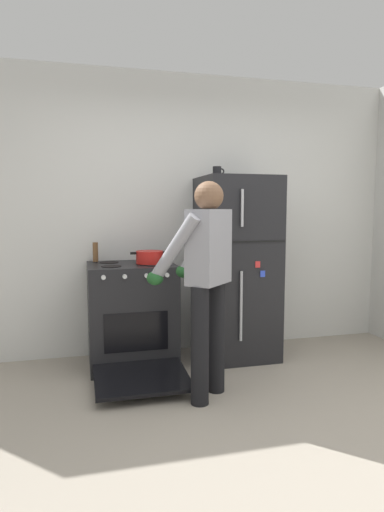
# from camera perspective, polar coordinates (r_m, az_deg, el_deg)

# --- Properties ---
(ground) EXTENTS (8.00, 8.00, 0.00)m
(ground) POSITION_cam_1_polar(r_m,az_deg,el_deg) (2.87, 9.00, -23.13)
(ground) COLOR #9E9384
(kitchen_wall_back) EXTENTS (6.00, 0.10, 2.70)m
(kitchen_wall_back) POSITION_cam_1_polar(r_m,az_deg,el_deg) (4.36, -1.01, 5.45)
(kitchen_wall_back) COLOR silver
(kitchen_wall_back) RESTS_ON ground
(refrigerator) EXTENTS (0.68, 0.72, 1.70)m
(refrigerator) POSITION_cam_1_polar(r_m,az_deg,el_deg) (4.15, 5.79, -1.52)
(refrigerator) COLOR black
(refrigerator) RESTS_ON ground
(stove_range) EXTENTS (0.76, 1.23, 0.92)m
(stove_range) POSITION_cam_1_polar(r_m,az_deg,el_deg) (3.98, -7.86, -7.76)
(stove_range) COLOR black
(stove_range) RESTS_ON ground
(person_cook) EXTENTS (0.64, 0.67, 1.60)m
(person_cook) POSITION_cam_1_polar(r_m,az_deg,el_deg) (3.18, 1.69, -1.98)
(person_cook) COLOR black
(person_cook) RESTS_ON ground
(red_pot) EXTENTS (0.34, 0.24, 0.11)m
(red_pot) POSITION_cam_1_polar(r_m,az_deg,el_deg) (3.88, -5.57, -0.15)
(red_pot) COLOR red
(red_pot) RESTS_ON stove_range
(coffee_mug) EXTENTS (0.11, 0.08, 0.10)m
(coffee_mug) POSITION_cam_1_polar(r_m,az_deg,el_deg) (4.12, 3.32, 10.95)
(coffee_mug) COLOR black
(coffee_mug) RESTS_ON refrigerator
(pepper_mill) EXTENTS (0.05, 0.05, 0.18)m
(pepper_mill) POSITION_cam_1_polar(r_m,az_deg,el_deg) (4.08, -12.52, 0.50)
(pepper_mill) COLOR brown
(pepper_mill) RESTS_ON stove_range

